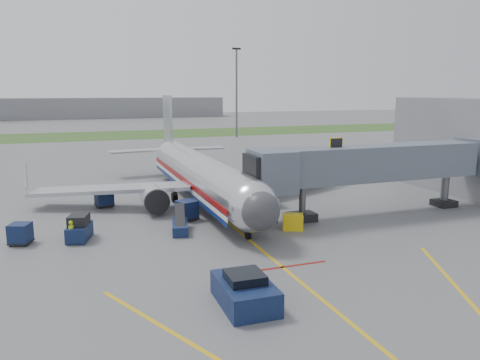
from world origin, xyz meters
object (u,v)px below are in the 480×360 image
object	(u,v)px
baggage_tug	(79,229)
ramp_worker	(72,232)
belt_loader	(180,226)
airliner	(200,174)
pushback_tug	(245,291)

from	to	relation	value
baggage_tug	ramp_worker	bearing A→B (deg)	-121.47
belt_loader	airliner	bearing A→B (deg)	66.29
airliner	baggage_tug	world-z (taller)	airliner
baggage_tug	belt_loader	xyz separation A→B (m)	(7.36, -0.65, -0.39)
baggage_tug	belt_loader	size ratio (longest dim) A/B	0.78
belt_loader	ramp_worker	size ratio (longest dim) A/B	2.23
pushback_tug	belt_loader	size ratio (longest dim) A/B	1.10
airliner	ramp_worker	distance (m)	15.87
belt_loader	ramp_worker	bearing A→B (deg)	-178.76
pushback_tug	belt_loader	distance (m)	13.44
airliner	baggage_tug	xyz separation A→B (m)	(-11.68, -9.19, -1.81)
baggage_tug	ramp_worker	distance (m)	0.96
pushback_tug	ramp_worker	xyz separation A→B (m)	(-8.18, 13.26, 0.13)
pushback_tug	ramp_worker	size ratio (longest dim) A/B	2.45
airliner	ramp_worker	world-z (taller)	airliner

